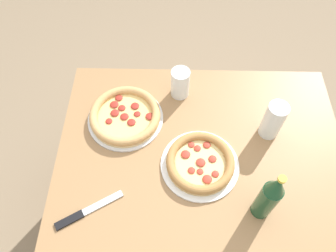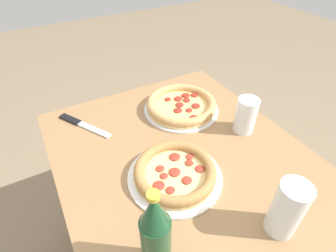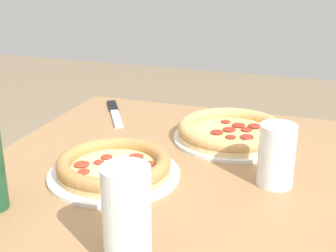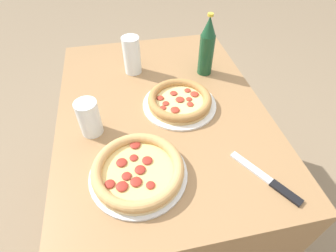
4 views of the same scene
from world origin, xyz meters
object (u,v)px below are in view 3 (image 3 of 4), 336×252
pizza_pepperoni (114,167)px  glass_iced_tea (276,158)px  glass_water (127,220)px  knife (115,112)px  pizza_veggie (232,132)px

pizza_pepperoni → glass_iced_tea: size_ratio=2.18×
glass_water → knife: (-0.62, -0.32, -0.07)m
glass_iced_tea → glass_water: 0.37m
pizza_pepperoni → glass_water: (0.26, 0.14, 0.05)m
glass_iced_tea → glass_water: bearing=-28.1°
pizza_veggie → pizza_pepperoni: 0.33m
glass_water → glass_iced_tea: bearing=151.9°
pizza_pepperoni → glass_iced_tea: glass_iced_tea is taller
pizza_veggie → knife: size_ratio=1.36×
pizza_pepperoni → glass_iced_tea: (-0.07, 0.32, 0.04)m
pizza_pepperoni → knife: size_ratio=1.30×
pizza_veggie → pizza_pepperoni: same height
glass_iced_tea → knife: (-0.30, -0.49, -0.05)m
glass_water → knife: 0.70m
pizza_pepperoni → knife: (-0.37, -0.17, -0.02)m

